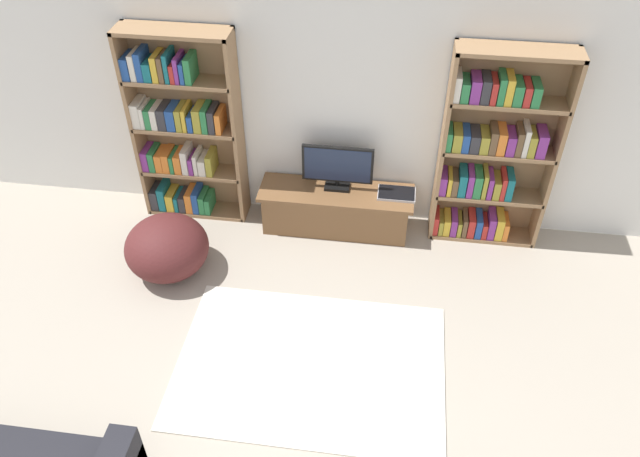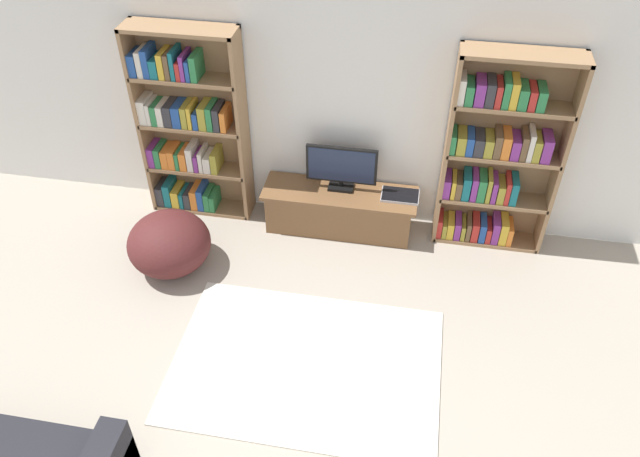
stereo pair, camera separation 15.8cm
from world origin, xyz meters
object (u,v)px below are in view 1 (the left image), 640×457
Objects in this scene: tv_stand at (336,209)px; laptop at (397,194)px; bookshelf_right at (492,153)px; television at (338,167)px; beanbag_ottoman at (167,247)px; bookshelf_left at (183,130)px.

tv_stand is 4.16× the size of laptop.
bookshelf_right reaches higher than television.
beanbag_ottoman is at bearing -157.10° from laptop.
bookshelf_left and bookshelf_right have the same top height.
tv_stand is at bearing 29.70° from beanbag_ottoman.
bookshelf_right is 1.41m from television.
beanbag_ottoman is at bearing -148.34° from television.
tv_stand is (-1.39, -0.11, -0.71)m from bookshelf_right.
television is 1.89× the size of laptop.
bookshelf_left is at bearing 177.68° from laptop.
beanbag_ottoman is (-1.44, -0.82, 0.05)m from tv_stand.
tv_stand is at bearing -175.38° from bookshelf_right.
laptop is 2.20m from beanbag_ottoman.
beanbag_ottoman is (-2.02, -0.85, -0.18)m from laptop.
laptop reaches higher than tv_stand.
beanbag_ottoman is at bearing -150.30° from tv_stand.
bookshelf_left is 2.12m from laptop.
beanbag_ottoman is (-1.44, -0.89, -0.41)m from television.
bookshelf_left is at bearing 178.22° from television.
laptop is at bearing 2.93° from tv_stand.
laptop is at bearing -2.32° from bookshelf_left.
bookshelf_right is at bearing -0.01° from bookshelf_left.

